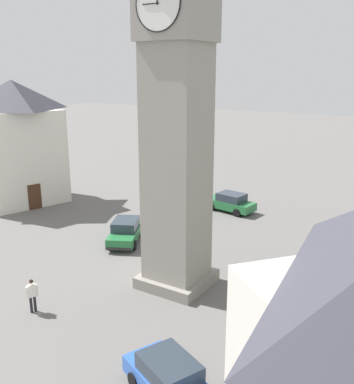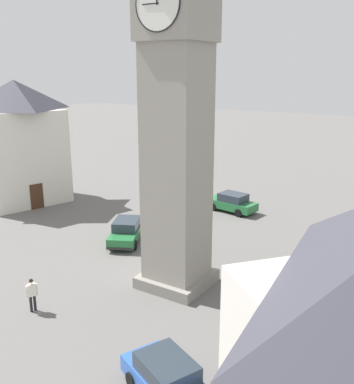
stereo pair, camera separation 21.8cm
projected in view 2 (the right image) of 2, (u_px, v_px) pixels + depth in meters
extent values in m
plane|color=#605E5B|center=(177.00, 284.00, 23.57)|extent=(200.00, 200.00, 0.00)
cube|color=gray|center=(177.00, 279.00, 23.49)|extent=(3.39, 3.39, 0.60)
cube|color=gray|center=(177.00, 166.00, 21.83)|extent=(2.71, 2.71, 11.75)
cube|color=gray|center=(177.00, 8.00, 19.86)|extent=(3.04, 3.04, 2.98)
cylinder|color=white|center=(157.00, 3.00, 18.61)|extent=(2.28, 0.04, 2.28)
torus|color=black|center=(157.00, 3.00, 18.60)|extent=(2.34, 0.06, 2.34)
cube|color=black|center=(150.00, 4.00, 18.75)|extent=(0.86, 0.02, 0.04)
cylinder|color=white|center=(194.00, 11.00, 21.11)|extent=(2.28, 0.04, 2.28)
torus|color=black|center=(194.00, 11.00, 21.12)|extent=(2.34, 0.06, 2.34)
cube|color=#236B38|center=(126.00, 234.00, 29.15)|extent=(3.37, 4.43, 0.64)
cube|color=#28333D|center=(127.00, 224.00, 29.13)|extent=(2.34, 2.58, 0.64)
cylinder|color=black|center=(135.00, 245.00, 27.96)|extent=(0.49, 0.67, 0.64)
cylinder|color=black|center=(110.00, 244.00, 28.12)|extent=(0.49, 0.67, 0.64)
cylinder|color=black|center=(142.00, 231.00, 30.32)|extent=(0.49, 0.67, 0.64)
cylinder|color=black|center=(119.00, 231.00, 30.48)|extent=(0.49, 0.67, 0.64)
cube|color=black|center=(120.00, 249.00, 27.27)|extent=(1.54, 0.86, 0.16)
cube|color=#28333D|center=(167.00, 368.00, 15.05)|extent=(2.55, 2.27, 0.64)
cylinder|color=black|center=(170.00, 365.00, 16.58)|extent=(0.67, 0.46, 0.64)
cylinder|color=black|center=(132.00, 380.00, 15.74)|extent=(0.67, 0.46, 0.64)
cube|color=#236B38|center=(231.00, 204.00, 35.53)|extent=(4.30, 2.27, 0.64)
cube|color=#28333D|center=(233.00, 197.00, 35.27)|extent=(2.30, 1.84, 0.64)
cylinder|color=black|center=(213.00, 207.00, 35.80)|extent=(0.66, 0.31, 0.64)
cylinder|color=black|center=(224.00, 202.00, 36.97)|extent=(0.66, 0.31, 0.64)
cylinder|color=black|center=(239.00, 213.00, 34.25)|extent=(0.66, 0.31, 0.64)
cylinder|color=black|center=(249.00, 208.00, 35.41)|extent=(0.66, 0.31, 0.64)
cube|color=black|center=(211.00, 202.00, 36.87)|extent=(0.36, 1.67, 0.16)
cylinder|color=black|center=(31.00, 304.00, 20.73)|extent=(0.13, 0.13, 0.82)
cylinder|color=black|center=(35.00, 303.00, 20.82)|extent=(0.13, 0.13, 0.82)
cube|color=white|center=(32.00, 290.00, 20.58)|extent=(0.35, 0.42, 0.60)
cylinder|color=white|center=(27.00, 292.00, 20.47)|extent=(0.09, 0.09, 0.60)
cylinder|color=white|center=(37.00, 290.00, 20.72)|extent=(0.09, 0.09, 0.60)
sphere|color=tan|center=(31.00, 281.00, 20.46)|extent=(0.22, 0.22, 0.22)
sphere|color=black|center=(31.00, 281.00, 20.45)|extent=(0.20, 0.20, 0.20)
cube|color=silver|center=(20.00, 157.00, 37.36)|extent=(7.08, 7.92, 7.92)
pyramid|color=#383842|center=(14.00, 95.00, 35.97)|extent=(7.44, 8.31, 2.45)
cube|color=#422819|center=(37.00, 196.00, 36.15)|extent=(0.38, 1.08, 2.10)
cylinder|color=gray|center=(231.00, 342.00, 16.66)|extent=(0.07, 0.07, 2.20)
cube|color=red|center=(232.00, 309.00, 16.28)|extent=(0.60, 0.04, 0.60)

